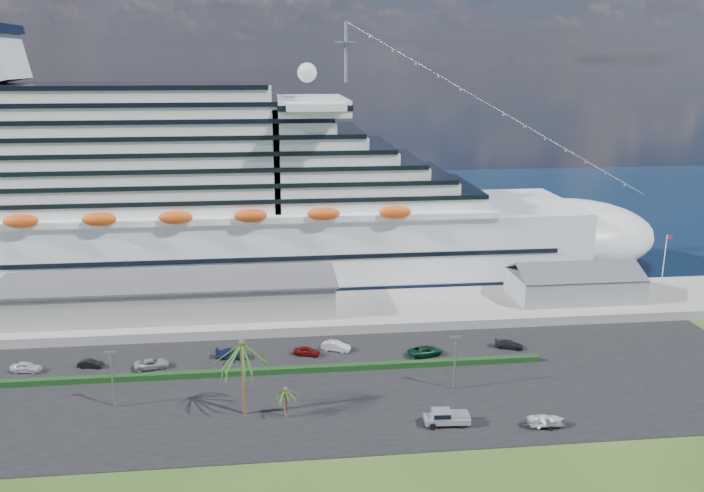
{
  "coord_description": "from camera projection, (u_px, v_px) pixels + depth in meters",
  "views": [
    {
      "loc": [
        -4.8,
        -80.86,
        46.53
      ],
      "look_at": [
        7.5,
        30.0,
        16.18
      ],
      "focal_mm": 35.0,
      "sensor_mm": 36.0,
      "label": 1
    }
  ],
  "objects": [
    {
      "name": "parked_car_3",
      "position": [
        232.0,
        354.0,
        110.13
      ],
      "size": [
        5.53,
        2.95,
        1.52
      ],
      "primitive_type": "imported",
      "rotation": [
        0.0,
        0.0,
        1.41
      ],
      "color": "navy",
      "rests_on": "asphalt_lot"
    },
    {
      "name": "terminal_building",
      "position": [
        169.0,
        296.0,
        124.66
      ],
      "size": [
        61.0,
        15.0,
        6.3
      ],
      "color": "gray",
      "rests_on": "wharf"
    },
    {
      "name": "parked_car_4",
      "position": [
        307.0,
        351.0,
        111.21
      ],
      "size": [
        4.65,
        2.98,
        1.47
      ],
      "primitive_type": "imported",
      "rotation": [
        0.0,
        0.0,
        1.26
      ],
      "color": "#630D10",
      "rests_on": "asphalt_lot"
    },
    {
      "name": "lamp_post_left",
      "position": [
        112.0,
        372.0,
        93.56
      ],
      "size": [
        1.6,
        0.35,
        8.27
      ],
      "color": "gray",
      "rests_on": "asphalt_lot"
    },
    {
      "name": "parked_car_2",
      "position": [
        152.0,
        364.0,
        106.6
      ],
      "size": [
        5.66,
        3.52,
        1.46
      ],
      "primitive_type": "imported",
      "rotation": [
        0.0,
        0.0,
        1.79
      ],
      "color": "#A2A6AB",
      "rests_on": "asphalt_lot"
    },
    {
      "name": "parked_car_6",
      "position": [
        425.0,
        351.0,
        111.11
      ],
      "size": [
        6.14,
        3.9,
        1.58
      ],
      "primitive_type": "imported",
      "rotation": [
        0.0,
        0.0,
        1.81
      ],
      "color": "#0C321E",
      "rests_on": "asphalt_lot"
    },
    {
      "name": "parked_car_7",
      "position": [
        509.0,
        344.0,
        114.01
      ],
      "size": [
        5.08,
        3.57,
        1.36
      ],
      "primitive_type": "imported",
      "rotation": [
        0.0,
        0.0,
        1.18
      ],
      "color": "black",
      "rests_on": "asphalt_lot"
    },
    {
      "name": "ground",
      "position": [
        321.0,
        425.0,
        90.27
      ],
      "size": [
        420.0,
        420.0,
        0.0
      ],
      "primitive_type": "plane",
      "color": "#2B4416",
      "rests_on": "ground"
    },
    {
      "name": "boat_trailer",
      "position": [
        546.0,
        420.0,
        89.29
      ],
      "size": [
        5.59,
        3.64,
        1.6
      ],
      "color": "gray",
      "rests_on": "asphalt_lot"
    },
    {
      "name": "pickup_truck",
      "position": [
        446.0,
        417.0,
        89.87
      ],
      "size": [
        6.14,
        2.56,
        2.12
      ],
      "color": "black",
      "rests_on": "asphalt_lot"
    },
    {
      "name": "cruise_ship",
      "position": [
        198.0,
        206.0,
        144.98
      ],
      "size": [
        191.0,
        38.0,
        54.0
      ],
      "color": "silver",
      "rests_on": "ground"
    },
    {
      "name": "parked_car_1",
      "position": [
        91.0,
        364.0,
        106.85
      ],
      "size": [
        3.98,
        1.93,
        1.26
      ],
      "primitive_type": "imported",
      "rotation": [
        0.0,
        0.0,
        1.41
      ],
      "color": "black",
      "rests_on": "asphalt_lot"
    },
    {
      "name": "palm_tall",
      "position": [
        242.0,
        352.0,
        90.63
      ],
      "size": [
        8.82,
        8.82,
        11.13
      ],
      "color": "#47301E",
      "rests_on": "ground"
    },
    {
      "name": "port_shed",
      "position": [
        574.0,
        284.0,
        133.01
      ],
      "size": [
        24.0,
        12.31,
        7.37
      ],
      "color": "gray",
      "rests_on": "wharf"
    },
    {
      "name": "lamp_post_right",
      "position": [
        455.0,
        356.0,
        98.67
      ],
      "size": [
        1.6,
        0.35,
        8.27
      ],
      "color": "gray",
      "rests_on": "asphalt_lot"
    },
    {
      "name": "wharf",
      "position": [
        306.0,
        312.0,
        128.4
      ],
      "size": [
        240.0,
        20.0,
        1.8
      ],
      "primitive_type": "cube",
      "color": "gray",
      "rests_on": "ground"
    },
    {
      "name": "parked_car_5",
      "position": [
        336.0,
        346.0,
        113.04
      ],
      "size": [
        4.98,
        3.41,
        1.56
      ],
      "primitive_type": "imported",
      "rotation": [
        0.0,
        0.0,
        1.16
      ],
      "color": "silver",
      "rests_on": "asphalt_lot"
    },
    {
      "name": "water",
      "position": [
        293.0,
        213.0,
        214.94
      ],
      "size": [
        420.0,
        160.0,
        0.02
      ],
      "primitive_type": "cube",
      "color": "#0B1F31",
      "rests_on": "ground"
    },
    {
      "name": "palm_short",
      "position": [
        285.0,
        393.0,
        91.23
      ],
      "size": [
        3.53,
        3.53,
        4.56
      ],
      "color": "#47301E",
      "rests_on": "ground"
    },
    {
      "name": "hedge",
      "position": [
        261.0,
        371.0,
        104.62
      ],
      "size": [
        88.0,
        1.1,
        0.9
      ],
      "primitive_type": "cube",
      "color": "black",
      "rests_on": "asphalt_lot"
    },
    {
      "name": "flagpole",
      "position": [
        664.0,
        262.0,
        133.92
      ],
      "size": [
        1.08,
        0.16,
        12.0
      ],
      "color": "silver",
      "rests_on": "wharf"
    },
    {
      "name": "asphalt_lot",
      "position": [
        316.0,
        387.0,
        100.81
      ],
      "size": [
        140.0,
        38.0,
        0.12
      ],
      "primitive_type": "cube",
      "color": "black",
      "rests_on": "ground"
    },
    {
      "name": "parked_car_0",
      "position": [
        26.0,
        367.0,
        105.28
      ],
      "size": [
        4.85,
        2.59,
        1.57
      ],
      "primitive_type": "imported",
      "rotation": [
        0.0,
        0.0,
        1.4
      ],
      "color": "silver",
      "rests_on": "asphalt_lot"
    }
  ]
}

